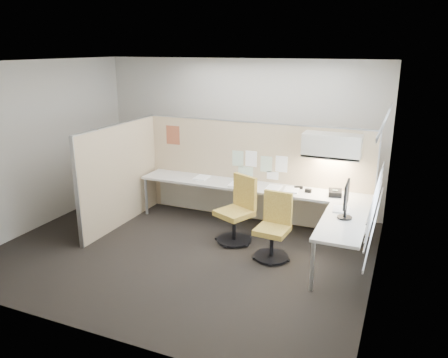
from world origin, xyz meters
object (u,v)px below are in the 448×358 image
at_px(chair_left, 238,212).
at_px(phone, 335,193).
at_px(chair_right, 274,229).
at_px(monitor, 346,198).
at_px(desk, 266,197).

xyz_separation_m(chair_left, phone, (1.38, 0.67, 0.29)).
height_order(chair_right, monitor, monitor).
height_order(desk, monitor, monitor).
height_order(monitor, phone, monitor).
bearing_deg(desk, monitor, -29.00).
bearing_deg(desk, chair_right, -65.21).
relative_size(desk, phone, 16.88).
xyz_separation_m(desk, chair_right, (0.40, -0.86, -0.15)).
bearing_deg(chair_left, monitor, 16.92).
relative_size(monitor, phone, 2.15).
distance_m(desk, chair_left, 0.62).
bearing_deg(chair_left, chair_right, -0.32).
xyz_separation_m(desk, chair_left, (-0.30, -0.53, -0.11)).
bearing_deg(chair_left, desk, 85.52).
distance_m(chair_left, chair_right, 0.76).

